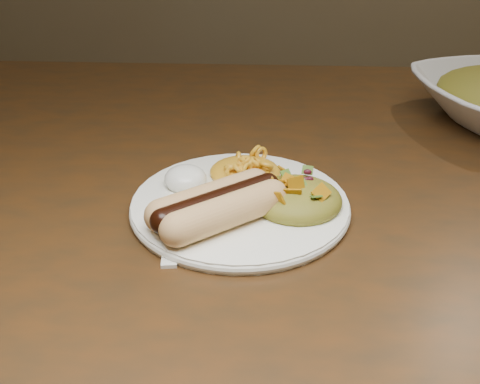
{
  "coord_description": "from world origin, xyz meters",
  "views": [
    {
      "loc": [
        0.02,
        -0.62,
        1.07
      ],
      "look_at": [
        -0.01,
        -0.1,
        0.77
      ],
      "focal_mm": 42.0,
      "sensor_mm": 36.0,
      "label": 1
    }
  ],
  "objects": [
    {
      "name": "hotdog",
      "position": [
        -0.03,
        -0.14,
        0.78
      ],
      "size": [
        0.11,
        0.13,
        0.03
      ],
      "rotation": [
        0.0,
        0.0,
        0.66
      ],
      "color": "#D0BC62",
      "rests_on": "plate"
    },
    {
      "name": "sour_cream",
      "position": [
        -0.07,
        -0.07,
        0.78
      ],
      "size": [
        0.06,
        0.06,
        0.03
      ],
      "primitive_type": "ellipsoid",
      "rotation": [
        0.0,
        0.0,
        0.36
      ],
      "color": "white",
      "rests_on": "plate"
    },
    {
      "name": "taco_salad",
      "position": [
        0.05,
        -0.1,
        0.78
      ],
      "size": [
        0.1,
        0.09,
        0.04
      ],
      "rotation": [
        0.0,
        0.0,
        -0.2
      ],
      "color": "#A46124",
      "rests_on": "plate"
    },
    {
      "name": "table",
      "position": [
        0.0,
        0.0,
        0.66
      ],
      "size": [
        1.6,
        0.9,
        0.75
      ],
      "color": "#44240C",
      "rests_on": "floor"
    },
    {
      "name": "mac_and_cheese",
      "position": [
        -0.0,
        -0.04,
        0.78
      ],
      "size": [
        0.09,
        0.08,
        0.03
      ],
      "primitive_type": "ellipsoid",
      "rotation": [
        0.0,
        0.0,
        -0.08
      ],
      "color": "yellow",
      "rests_on": "plate"
    },
    {
      "name": "plate",
      "position": [
        -0.01,
        -0.1,
        0.76
      ],
      "size": [
        0.27,
        0.27,
        0.01
      ],
      "primitive_type": "cylinder",
      "rotation": [
        0.0,
        0.0,
        0.17
      ],
      "color": "white",
      "rests_on": "table"
    },
    {
      "name": "fork",
      "position": [
        -0.07,
        -0.16,
        0.75
      ],
      "size": [
        0.04,
        0.14,
        0.0
      ],
      "primitive_type": "cube",
      "rotation": [
        0.0,
        0.0,
        0.11
      ],
      "color": "white",
      "rests_on": "table"
    }
  ]
}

